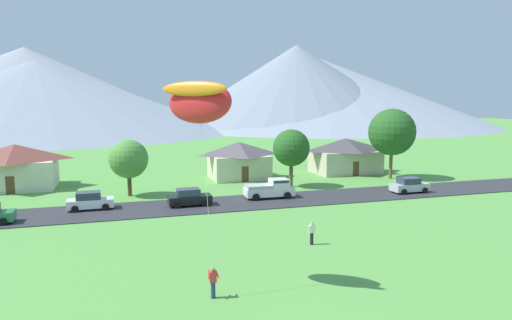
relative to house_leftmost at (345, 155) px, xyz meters
The scene contains 17 objects.
road_strip 28.27m from the house_leftmost, 148.75° to the right, with size 160.00×6.99×0.08m, color #2D2D33.
mountain_west_ridge 113.11m from the house_leftmost, 71.50° to the left, with size 99.54×99.54×31.19m, color gray.
mountain_far_west_ridge 126.72m from the house_leftmost, 66.49° to the left, with size 136.94×136.94×26.84m, color gray.
mountain_central_ridge 136.00m from the house_leftmost, 116.60° to the left, with size 128.72×128.72×28.74m, color #8E939E.
mountain_east_ridge 121.02m from the house_leftmost, 117.34° to the left, with size 130.33×130.33×23.17m, color gray.
house_leftmost is the anchor object (origin of this frame).
house_left_center 15.84m from the house_leftmost, behind, with size 7.97×6.61×4.87m.
house_right_center 42.82m from the house_leftmost, behind, with size 9.30×7.87×5.24m.
tree_left_of_center 31.16m from the house_leftmost, 165.84° to the right, with size 4.21×4.21×6.17m.
tree_center 14.01m from the house_leftmost, 145.50° to the right, with size 4.43×4.43×6.94m.
tree_right_of_center 7.98m from the house_leftmost, 60.94° to the right, with size 6.17×6.17×9.28m.
parked_car_black_west_end 28.68m from the house_leftmost, 149.72° to the right, with size 4.22×2.11×1.68m.
parked_car_silver_mid_west 15.39m from the house_leftmost, 90.34° to the right, with size 4.20×2.09×1.68m.
parked_car_white_east_end 36.53m from the house_leftmost, 158.74° to the right, with size 4.24×2.16×1.68m.
pickup_truck_white_west_side 20.88m from the house_leftmost, 139.96° to the right, with size 5.27×2.48×1.99m.
kite_flyer_with_kite 44.40m from the house_leftmost, 128.38° to the right, with size 3.99×3.86×11.54m.
watcher_person 34.35m from the house_leftmost, 121.99° to the right, with size 0.56×0.24×1.68m.
Camera 1 is at (-7.42, -15.19, 10.39)m, focal length 32.17 mm.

